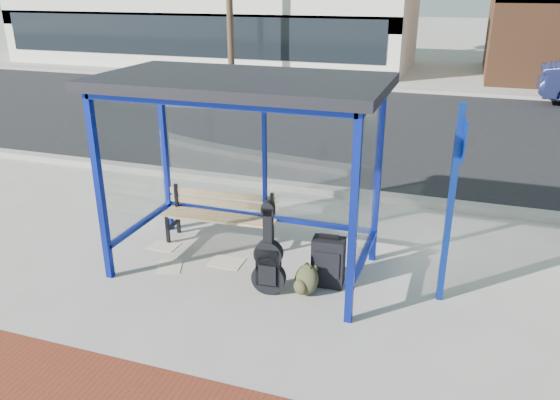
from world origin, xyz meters
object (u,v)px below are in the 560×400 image
(guitar_bag, at_px, (269,262))
(backpack, at_px, (306,281))
(bench, at_px, (221,213))
(suitcase, at_px, (328,262))

(guitar_bag, height_order, backpack, guitar_bag)
(bench, height_order, backpack, bench)
(bench, xyz_separation_m, suitcase, (1.71, -0.68, -0.12))
(bench, bearing_deg, suitcase, -25.79)
(suitcase, height_order, backpack, suitcase)
(guitar_bag, bearing_deg, backpack, 9.85)
(guitar_bag, height_order, suitcase, guitar_bag)
(backpack, bearing_deg, guitar_bag, -141.46)
(guitar_bag, distance_m, backpack, 0.49)
(guitar_bag, bearing_deg, bench, 130.29)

